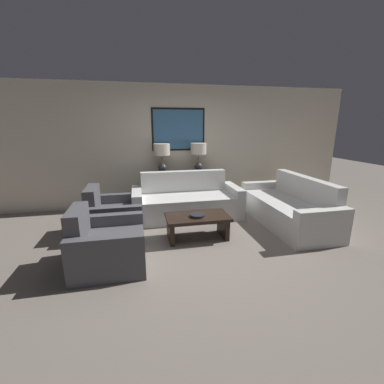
{
  "coord_description": "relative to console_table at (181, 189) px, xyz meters",
  "views": [
    {
      "loc": [
        -0.93,
        -3.45,
        1.8
      ],
      "look_at": [
        -0.01,
        0.84,
        0.65
      ],
      "focal_mm": 24.0,
      "sensor_mm": 36.0,
      "label": 1
    }
  ],
  "objects": [
    {
      "name": "ground_plane",
      "position": [
        0.0,
        -2.08,
        -0.39
      ],
      "size": [
        20.0,
        20.0,
        0.0
      ],
      "primitive_type": "plane",
      "color": "slate"
    },
    {
      "name": "back_wall",
      "position": [
        0.0,
        0.28,
        0.94
      ],
      "size": [
        8.09,
        0.12,
        2.65
      ],
      "color": "beige",
      "rests_on": "ground_plane"
    },
    {
      "name": "console_table",
      "position": [
        0.0,
        0.0,
        0.0
      ],
      "size": [
        1.39,
        0.4,
        0.78
      ],
      "color": "#332319",
      "rests_on": "ground_plane"
    },
    {
      "name": "table_lamp_left",
      "position": [
        -0.4,
        0.0,
        0.83
      ],
      "size": [
        0.35,
        0.35,
        0.64
      ],
      "color": "#333338",
      "rests_on": "console_table"
    },
    {
      "name": "table_lamp_right",
      "position": [
        0.4,
        0.0,
        0.83
      ],
      "size": [
        0.35,
        0.35,
        0.64
      ],
      "color": "#333338",
      "rests_on": "console_table"
    },
    {
      "name": "couch_by_back_wall",
      "position": [
        0.0,
        -0.69,
        -0.09
      ],
      "size": [
        2.12,
        0.9,
        0.88
      ],
      "color": "silver",
      "rests_on": "ground_plane"
    },
    {
      "name": "couch_by_side",
      "position": [
        1.78,
        -1.46,
        -0.09
      ],
      "size": [
        0.9,
        2.12,
        0.88
      ],
      "color": "silver",
      "rests_on": "ground_plane"
    },
    {
      "name": "coffee_table",
      "position": [
        -0.03,
        -1.76,
        -0.11
      ],
      "size": [
        1.01,
        0.57,
        0.39
      ],
      "color": "black",
      "rests_on": "ground_plane"
    },
    {
      "name": "decorative_bowl",
      "position": [
        -0.04,
        -1.81,
        0.02
      ],
      "size": [
        0.23,
        0.23,
        0.04
      ],
      "color": "#232328",
      "rests_on": "coffee_table"
    },
    {
      "name": "armchair_near_back_wall",
      "position": [
        -1.38,
        -1.19,
        -0.11
      ],
      "size": [
        0.89,
        0.93,
        0.81
      ],
      "color": "#4C4C51",
      "rests_on": "ground_plane"
    },
    {
      "name": "armchair_near_camera",
      "position": [
        -1.38,
        -2.32,
        -0.11
      ],
      "size": [
        0.89,
        0.93,
        0.81
      ],
      "color": "#4C4C51",
      "rests_on": "ground_plane"
    }
  ]
}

